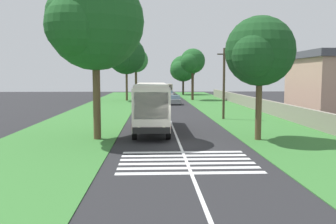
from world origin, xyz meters
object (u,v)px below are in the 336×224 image
Objects in this scene: trailing_car_1 at (174,100)px; roadside_tree_right_2 at (192,62)px; utility_pole at (224,82)px; trailing_car_0 at (153,105)px; roadside_tree_left_2 at (93,24)px; roadside_tree_left_0 at (135,61)px; roadside_tree_left_1 at (125,56)px; trailing_car_2 at (152,97)px; trailing_minibus_0 at (167,88)px; roadside_tree_right_0 at (258,53)px; trailing_car_3 at (168,94)px; roadside_tree_right_1 at (182,69)px; coach_bus at (151,104)px; roadside_building at (334,82)px.

roadside_tree_right_2 is at bearing -20.88° from trailing_car_1.
trailing_car_0 is at bearing 33.06° from utility_pole.
roadside_tree_left_2 is at bearing 164.88° from roadside_tree_right_2.
trailing_car_0 is at bearing 159.79° from trailing_car_1.
roadside_tree_left_0 is 21.47m from roadside_tree_left_1.
trailing_car_2 is 0.46× the size of roadside_tree_right_2.
roadside_tree_right_0 is at bearing -176.70° from trailing_minibus_0.
roadside_tree_left_0 reaches higher than trailing_car_3.
trailing_car_2 is 40.91m from roadside_tree_left_2.
roadside_tree_left_1 reaches higher than trailing_minibus_0.
trailing_car_3 is at bearing 161.64° from roadside_tree_right_1.
trailing_car_1 is 13.89m from roadside_tree_left_1.
roadside_tree_right_2 is (-19.56, -3.61, 5.35)m from trailing_minibus_0.
trailing_car_2 is 0.38× the size of roadside_tree_left_1.
trailing_car_0 is at bearing -10.27° from roadside_tree_left_2.
trailing_car_3 is at bearing 24.62° from roadside_tree_right_2.
roadside_tree_left_2 is at bearing 166.79° from trailing_car_1.
trailing_car_3 is 0.39× the size of roadside_tree_left_2.
roadside_tree_right_2 reaches higher than trailing_car_1.
coach_bus reaches higher than trailing_car_3.
trailing_car_1 is 32.54m from roadside_tree_left_2.
roadside_tree_left_2 reaches higher than roadside_tree_right_0.
roadside_tree_left_1 reaches higher than trailing_car_0.
coach_bus is 25.99m from roadside_building.
trailing_car_3 is at bearing -40.06° from roadside_tree_left_1.
trailing_minibus_0 is 0.65× the size of roadside_tree_right_2.
trailing_minibus_0 reaches higher than trailing_car_3.
coach_bus is 7.77m from roadside_tree_left_2.
roadside_tree_left_1 is 23.96m from roadside_tree_right_1.
roadside_tree_left_2 reaches higher than roadside_building.
utility_pole is at bearing -169.13° from trailing_car_1.
roadside_tree_right_1 is at bearing 0.15° from utility_pole.
trailing_car_1 is at bearing -7.17° from coach_bus.
utility_pole is 16.01m from roadside_building.
coach_bus is 27.45m from trailing_car_1.
roadside_tree_left_1 is 1.36× the size of roadside_tree_right_0.
roadside_tree_left_2 is at bearing 124.78° from roadside_building.
roadside_tree_left_1 is (-21.46, 0.72, -0.10)m from roadside_tree_left_0.
roadside_tree_left_1 is at bearing 7.40° from coach_bus.
roadside_tree_right_2 reaches higher than roadside_building.
roadside_tree_right_2 reaches higher than trailing_car_2.
trailing_car_1 is 18.28m from trailing_car_3.
utility_pole is at bearing -146.94° from trailing_car_0.
trailing_car_0 is 39.42m from roadside_tree_right_1.
trailing_car_1 is (8.87, -3.27, 0.00)m from trailing_car_0.
trailing_car_1 is at bearing -179.70° from trailing_car_3.
trailing_car_2 is 0.72× the size of trailing_minibus_0.
roadside_building reaches higher than trailing_car_3.
roadside_building is (-21.88, -26.47, -4.11)m from roadside_tree_left_1.
trailing_car_2 is at bearing 0.04° from coach_bus.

